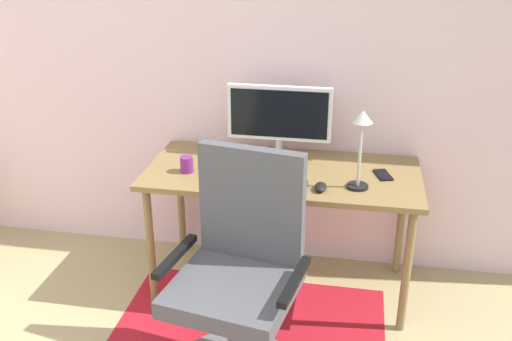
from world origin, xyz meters
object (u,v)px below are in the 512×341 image
object	(u,v)px
desk	(282,183)
cell_phone	(383,175)
desk_lamp	(361,135)
office_chair	(239,294)
coffee_cup	(187,164)
keyboard	(264,184)
monitor	(279,116)
computer_mouse	(321,187)

from	to	relation	value
desk	cell_phone	size ratio (longest dim) A/B	10.52
desk_lamp	office_chair	xyz separation A→B (m)	(-0.49, -0.58, -0.58)
coffee_cup	keyboard	bearing A→B (deg)	-12.95
office_chair	desk	bearing A→B (deg)	93.04
desk	monitor	size ratio (longest dim) A/B	2.54
coffee_cup	cell_phone	xyz separation A→B (m)	(1.04, 0.13, -0.04)
desk	keyboard	size ratio (longest dim) A/B	3.42
desk	computer_mouse	distance (m)	0.32
computer_mouse	desk	bearing A→B (deg)	136.83
cell_phone	desk	bearing A→B (deg)	165.28
keyboard	desk_lamp	bearing A→B (deg)	7.64
monitor	desk_lamp	size ratio (longest dim) A/B	1.43
desk	cell_phone	distance (m)	0.54
desk	desk_lamp	world-z (taller)	desk_lamp
keyboard	computer_mouse	world-z (taller)	computer_mouse
monitor	office_chair	size ratio (longest dim) A/B	0.54
cell_phone	desk_lamp	bearing A→B (deg)	-144.99
coffee_cup	cell_phone	size ratio (longest dim) A/B	0.61
computer_mouse	office_chair	xyz separation A→B (m)	(-0.31, -0.52, -0.32)
desk	coffee_cup	xyz separation A→B (m)	(-0.50, -0.11, 0.12)
keyboard	cell_phone	xyz separation A→B (m)	(0.60, 0.24, -0.00)
coffee_cup	office_chair	size ratio (longest dim) A/B	0.08
computer_mouse	cell_phone	world-z (taller)	computer_mouse
desk	cell_phone	bearing A→B (deg)	2.98
coffee_cup	desk_lamp	xyz separation A→B (m)	(0.90, -0.04, 0.24)
monitor	keyboard	xyz separation A→B (m)	(-0.02, -0.40, -0.23)
desk	cell_phone	xyz separation A→B (m)	(0.53, 0.03, 0.08)
coffee_cup	monitor	bearing A→B (deg)	33.78
desk	desk_lamp	xyz separation A→B (m)	(0.40, -0.14, 0.35)
desk	keyboard	xyz separation A→B (m)	(-0.07, -0.21, 0.08)
monitor	cell_phone	distance (m)	0.65
desk_lamp	desk	bearing A→B (deg)	160.21
monitor	cell_phone	bearing A→B (deg)	-16.08
desk_lamp	office_chair	world-z (taller)	desk_lamp
keyboard	desk	bearing A→B (deg)	72.52
keyboard	cell_phone	size ratio (longest dim) A/B	3.07
monitor	computer_mouse	xyz separation A→B (m)	(0.27, -0.40, -0.23)
desk_lamp	office_chair	size ratio (longest dim) A/B	0.38
desk	coffee_cup	size ratio (longest dim) A/B	17.14
keyboard	coffee_cup	world-z (taller)	coffee_cup
computer_mouse	desk_lamp	bearing A→B (deg)	18.92
monitor	desk_lamp	xyz separation A→B (m)	(0.45, -0.34, 0.04)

